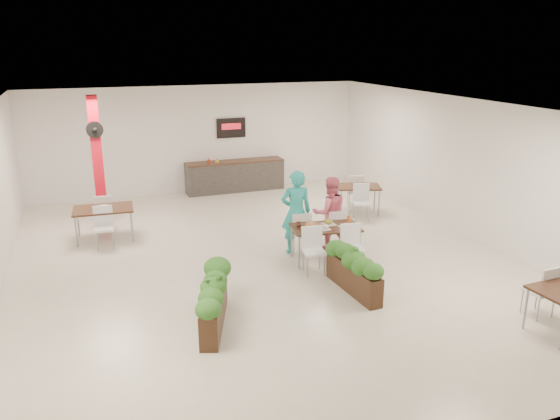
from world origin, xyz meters
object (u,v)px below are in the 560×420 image
object	(u,v)px
service_counter	(235,175)
main_table	(325,232)
red_column	(97,159)
planter_right	(354,267)
diner_man	(296,212)
side_table_a	(103,213)
side_table_b	(359,190)
diner_woman	(330,213)
planter_left	(214,297)

from	to	relation	value
service_counter	main_table	size ratio (longest dim) A/B	1.68
red_column	planter_right	world-z (taller)	red_column
diner_man	side_table_a	bearing A→B (deg)	-22.22
service_counter	side_table_b	distance (m)	4.17
planter_right	side_table_b	distance (m)	4.89
red_column	side_table_b	bearing A→B (deg)	-12.94
red_column	diner_woman	world-z (taller)	red_column
side_table_b	diner_woman	bearing A→B (deg)	-112.03
planter_right	side_table_b	size ratio (longest dim) A/B	1.01
red_column	planter_left	size ratio (longest dim) A/B	1.87
service_counter	planter_left	xyz separation A→B (m)	(-2.60, -7.97, 0.00)
diner_man	planter_right	world-z (taller)	diner_man
main_table	planter_left	size ratio (longest dim) A/B	1.04
diner_man	side_table_b	distance (m)	3.37
planter_left	planter_right	bearing A→B (deg)	7.25
service_counter	planter_left	distance (m)	8.38
planter_left	planter_right	size ratio (longest dim) A/B	1.01
diner_woman	red_column	bearing A→B (deg)	-28.76
diner_woman	side_table_a	size ratio (longest dim) A/B	0.99
diner_man	side_table_a	distance (m)	4.51
main_table	side_table_a	xyz separation A→B (m)	(-4.24, 2.97, 0.00)
diner_woman	planter_right	bearing A→B (deg)	84.93
red_column	main_table	distance (m)	6.06
red_column	side_table_a	size ratio (longest dim) A/B	1.95
red_column	side_table_a	distance (m)	1.60
service_counter	planter_left	size ratio (longest dim) A/B	1.75
diner_man	planter_left	bearing A→B (deg)	54.94
diner_woman	planter_right	distance (m)	2.28
side_table_a	side_table_b	bearing A→B (deg)	1.39
diner_man	diner_woman	distance (m)	0.81
red_column	main_table	world-z (taller)	red_column
side_table_a	service_counter	bearing A→B (deg)	41.28
planter_right	side_table_a	distance (m)	6.11
planter_left	side_table_b	size ratio (longest dim) A/B	1.03
main_table	red_column	bearing A→B (deg)	135.07
service_counter	side_table_a	world-z (taller)	service_counter
service_counter	diner_man	size ratio (longest dim) A/B	1.63
red_column	planter_right	size ratio (longest dim) A/B	1.89
diner_woman	side_table_a	xyz separation A→B (m)	(-4.65, 2.32, -0.17)
planter_left	side_table_a	xyz separation A→B (m)	(-1.42, 4.85, 0.15)
diner_woman	planter_right	xyz separation A→B (m)	(-0.54, -2.19, -0.34)
planter_left	diner_man	bearing A→B (deg)	46.16
planter_right	diner_man	bearing A→B (deg)	96.74
planter_right	main_table	bearing A→B (deg)	85.16
main_table	planter_right	distance (m)	1.55
red_column	side_table_a	bearing A→B (deg)	-90.74
planter_left	side_table_b	bearing A→B (deg)	42.32
main_table	side_table_b	size ratio (longest dim) A/B	1.07
service_counter	main_table	xyz separation A→B (m)	(0.23, -6.08, 0.14)
service_counter	side_table_b	xyz separation A→B (m)	(2.47, -3.35, 0.13)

